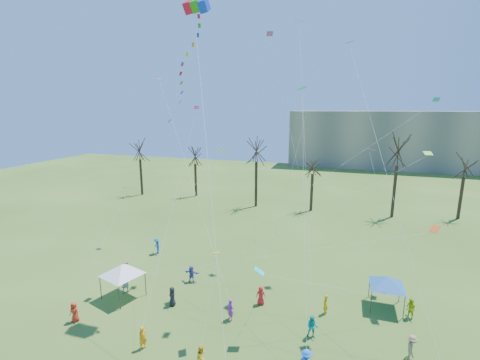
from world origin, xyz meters
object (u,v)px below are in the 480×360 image
(big_box_kite, at_px, (189,71))
(canopy_tent_white, at_px, (122,270))
(canopy_tent_blue, at_px, (387,281))
(distant_building, at_px, (405,140))

(big_box_kite, height_order, canopy_tent_white, big_box_kite)
(canopy_tent_white, distance_m, canopy_tent_blue, 21.71)
(distant_building, distance_m, canopy_tent_blue, 72.66)
(canopy_tent_white, bearing_deg, distant_building, 66.93)
(big_box_kite, height_order, canopy_tent_blue, big_box_kite)
(distant_building, distance_m, big_box_kite, 80.09)
(canopy_tent_white, xyz_separation_m, canopy_tent_blue, (21.12, 5.03, -0.22))
(canopy_tent_white, bearing_deg, big_box_kite, 18.29)
(big_box_kite, bearing_deg, distant_building, 70.24)
(distant_building, xyz_separation_m, canopy_tent_blue, (-11.50, -71.56, -5.20))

